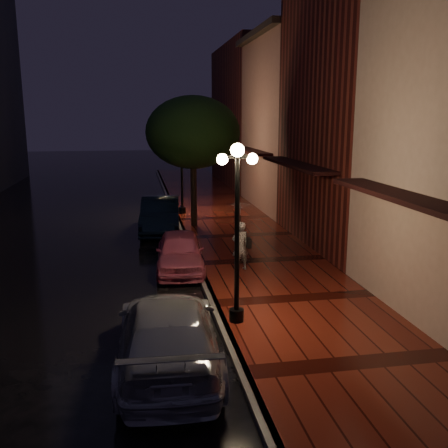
{
  "coord_description": "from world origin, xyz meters",
  "views": [
    {
      "loc": [
        -1.95,
        -16.2,
        5.07
      ],
      "look_at": [
        0.99,
        0.38,
        1.4
      ],
      "focal_mm": 40.0,
      "sensor_mm": 36.0,
      "label": 1
    }
  ],
  "objects_px": {
    "streetlamp_far": "(182,166)",
    "woman_with_umbrella": "(240,225)",
    "navy_car": "(160,215)",
    "street_tree": "(193,135)",
    "parking_meter": "(237,256)",
    "streetlamp_near": "(237,223)",
    "silver_car": "(168,333)",
    "pink_car": "(180,252)"
  },
  "relations": [
    {
      "from": "streetlamp_far",
      "to": "woman_with_umbrella",
      "type": "height_order",
      "value": "streetlamp_far"
    },
    {
      "from": "streetlamp_far",
      "to": "navy_car",
      "type": "bearing_deg",
      "value": -110.73
    },
    {
      "from": "street_tree",
      "to": "parking_meter",
      "type": "relative_size",
      "value": 4.94
    },
    {
      "from": "streetlamp_near",
      "to": "silver_car",
      "type": "xyz_separation_m",
      "value": [
        -1.77,
        -1.69,
        -1.88
      ]
    },
    {
      "from": "street_tree",
      "to": "streetlamp_near",
      "type": "bearing_deg",
      "value": -91.35
    },
    {
      "from": "parking_meter",
      "to": "navy_car",
      "type": "bearing_deg",
      "value": 94.2
    },
    {
      "from": "street_tree",
      "to": "navy_car",
      "type": "xyz_separation_m",
      "value": [
        -1.55,
        -0.4,
        -3.47
      ]
    },
    {
      "from": "street_tree",
      "to": "pink_car",
      "type": "relative_size",
      "value": 1.52
    },
    {
      "from": "streetlamp_near",
      "to": "street_tree",
      "type": "height_order",
      "value": "street_tree"
    },
    {
      "from": "streetlamp_near",
      "to": "street_tree",
      "type": "xyz_separation_m",
      "value": [
        0.26,
        10.99,
        1.64
      ]
    },
    {
      "from": "navy_car",
      "to": "woman_with_umbrella",
      "type": "bearing_deg",
      "value": -66.32
    },
    {
      "from": "pink_car",
      "to": "parking_meter",
      "type": "bearing_deg",
      "value": -40.76
    },
    {
      "from": "navy_car",
      "to": "parking_meter",
      "type": "bearing_deg",
      "value": -70.55
    },
    {
      "from": "pink_car",
      "to": "woman_with_umbrella",
      "type": "relative_size",
      "value": 1.71
    },
    {
      "from": "streetlamp_near",
      "to": "navy_car",
      "type": "relative_size",
      "value": 0.92
    },
    {
      "from": "silver_car",
      "to": "parking_meter",
      "type": "bearing_deg",
      "value": -114.05
    },
    {
      "from": "silver_car",
      "to": "woman_with_umbrella",
      "type": "height_order",
      "value": "woman_with_umbrella"
    },
    {
      "from": "street_tree",
      "to": "parking_meter",
      "type": "xyz_separation_m",
      "value": [
        0.39,
        -7.8,
        -3.38
      ]
    },
    {
      "from": "streetlamp_near",
      "to": "woman_with_umbrella",
      "type": "xyz_separation_m",
      "value": [
        0.95,
        4.06,
        -0.97
      ]
    },
    {
      "from": "street_tree",
      "to": "woman_with_umbrella",
      "type": "bearing_deg",
      "value": -84.32
    },
    {
      "from": "street_tree",
      "to": "silver_car",
      "type": "bearing_deg",
      "value": -99.1
    },
    {
      "from": "silver_car",
      "to": "street_tree",
      "type": "bearing_deg",
      "value": -96.75
    },
    {
      "from": "navy_car",
      "to": "woman_with_umbrella",
      "type": "distance_m",
      "value": 6.95
    },
    {
      "from": "woman_with_umbrella",
      "to": "silver_car",
      "type": "bearing_deg",
      "value": 50.3
    },
    {
      "from": "street_tree",
      "to": "pink_car",
      "type": "distance_m",
      "value": 7.27
    },
    {
      "from": "streetlamp_far",
      "to": "woman_with_umbrella",
      "type": "relative_size",
      "value": 1.93
    },
    {
      "from": "street_tree",
      "to": "navy_car",
      "type": "relative_size",
      "value": 1.24
    },
    {
      "from": "streetlamp_near",
      "to": "parking_meter",
      "type": "bearing_deg",
      "value": 78.48
    },
    {
      "from": "streetlamp_far",
      "to": "pink_car",
      "type": "relative_size",
      "value": 1.13
    },
    {
      "from": "streetlamp_far",
      "to": "parking_meter",
      "type": "bearing_deg",
      "value": -86.56
    },
    {
      "from": "streetlamp_near",
      "to": "pink_car",
      "type": "xyz_separation_m",
      "value": [
        -0.95,
        4.79,
        -1.95
      ]
    },
    {
      "from": "parking_meter",
      "to": "pink_car",
      "type": "bearing_deg",
      "value": 124.52
    },
    {
      "from": "streetlamp_far",
      "to": "navy_car",
      "type": "height_order",
      "value": "streetlamp_far"
    },
    {
      "from": "navy_car",
      "to": "woman_with_umbrella",
      "type": "relative_size",
      "value": 2.1
    },
    {
      "from": "street_tree",
      "to": "streetlamp_far",
      "type": "bearing_deg",
      "value": 94.91
    },
    {
      "from": "pink_car",
      "to": "woman_with_umbrella",
      "type": "height_order",
      "value": "woman_with_umbrella"
    },
    {
      "from": "pink_car",
      "to": "navy_car",
      "type": "xyz_separation_m",
      "value": [
        -0.34,
        5.8,
        0.12
      ]
    },
    {
      "from": "navy_car",
      "to": "silver_car",
      "type": "xyz_separation_m",
      "value": [
        -0.48,
        -12.28,
        -0.05
      ]
    },
    {
      "from": "streetlamp_near",
      "to": "pink_car",
      "type": "distance_m",
      "value": 5.26
    },
    {
      "from": "streetlamp_near",
      "to": "streetlamp_far",
      "type": "xyz_separation_m",
      "value": [
        0.0,
        14.0,
        0.0
      ]
    },
    {
      "from": "pink_car",
      "to": "parking_meter",
      "type": "distance_m",
      "value": 2.27
    },
    {
      "from": "streetlamp_near",
      "to": "streetlamp_far",
      "type": "bearing_deg",
      "value": 90.0
    }
  ]
}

